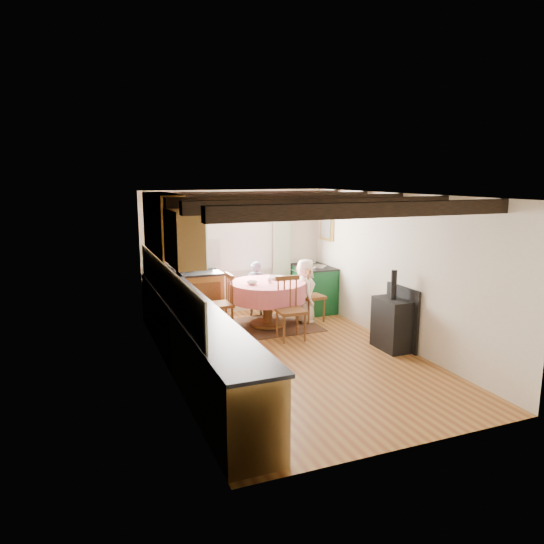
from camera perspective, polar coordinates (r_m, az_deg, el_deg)
name	(u,v)px	position (r m, az deg, el deg)	size (l,w,h in m)	color
floor	(292,357)	(7.59, 2.28, -9.63)	(3.60, 5.50, 0.00)	#A37332
ceiling	(293,195)	(7.11, 2.43, 8.79)	(3.60, 5.50, 0.00)	white
wall_back	(235,252)	(9.79, -4.26, 2.29)	(3.60, 0.00, 2.40)	silver
wall_front	(411,332)	(4.96, 15.58, -6.65)	(3.60, 0.00, 2.40)	silver
wall_left	(168,289)	(6.73, -11.77, -1.85)	(0.00, 5.50, 2.40)	silver
wall_right	(396,270)	(8.15, 13.98, 0.25)	(0.00, 5.50, 2.40)	silver
beam_a	(372,210)	(5.36, 11.31, 6.95)	(3.60, 0.16, 0.16)	black
beam_b	(327,205)	(6.22, 6.24, 7.61)	(3.60, 0.16, 0.16)	black
beam_c	(293,201)	(7.11, 2.42, 8.07)	(3.60, 0.16, 0.16)	black
beam_d	(267,198)	(8.04, -0.54, 8.40)	(3.60, 0.16, 0.16)	black
beam_e	(247,196)	(8.97, -2.89, 8.65)	(3.60, 0.16, 0.16)	black
splash_left	(165,284)	(7.03, -12.04, -1.34)	(0.02, 4.50, 0.55)	beige
splash_back	(184,255)	(9.52, -9.97, 1.91)	(1.40, 0.02, 0.55)	beige
base_cabinet_left	(192,341)	(6.99, -9.09, -7.75)	(0.60, 5.30, 0.88)	brown
base_cabinet_back	(186,298)	(9.39, -9.76, -2.94)	(1.30, 0.60, 0.88)	brown
worktop_left	(192,308)	(6.87, -9.04, -4.09)	(0.64, 5.30, 0.04)	black
worktop_back	(185,274)	(9.27, -9.82, -0.21)	(1.30, 0.64, 0.04)	black
wall_cabinet_glass	(163,223)	(7.82, -12.33, 5.44)	(0.34, 1.80, 0.90)	brown
wall_cabinet_solid	(184,238)	(6.36, -10.02, 3.87)	(0.34, 0.90, 0.70)	brown
window_frame	(240,231)	(9.75, -3.70, 4.64)	(1.34, 0.03, 1.54)	white
window_pane	(240,231)	(9.76, -3.71, 4.64)	(1.20, 0.01, 1.40)	white
curtain_left	(198,260)	(9.51, -8.38, 1.34)	(0.35, 0.10, 2.10)	silver
curtain_right	(282,255)	(10.04, 1.10, 1.95)	(0.35, 0.10, 2.10)	silver
curtain_rod	(241,200)	(9.63, -3.59, 8.14)	(0.03, 0.03, 2.00)	black
wall_picture	(327,225)	(10.00, 6.25, 5.32)	(0.04, 0.50, 0.60)	gold
wall_plate	(285,225)	(10.06, 1.48, 5.42)	(0.30, 0.30, 0.02)	silver
rug	(268,326)	(9.06, -0.48, -6.14)	(1.74, 1.35, 0.01)	brown
dining_table	(268,304)	(8.95, -0.49, -3.70)	(1.34, 1.34, 0.81)	#C45F4C
chair_near	(291,309)	(8.21, 2.17, -4.20)	(0.45, 0.47, 1.04)	brown
chair_left	(220,302)	(8.73, -5.94, -3.47)	(0.43, 0.45, 1.00)	brown
chair_right	(311,294)	(9.27, 4.49, -2.56)	(0.44, 0.46, 1.02)	brown
aga_range	(313,288)	(10.03, 4.67, -1.81)	(0.65, 1.00, 0.92)	#0D4B22
cast_iron_stove	(393,310)	(7.95, 13.56, -4.24)	(0.38, 0.63, 1.25)	black
child_far	(256,288)	(9.64, -1.87, -1.87)	(0.39, 0.25, 1.06)	#454A5B
child_right	(305,291)	(9.19, 3.78, -2.16)	(0.57, 0.37, 1.17)	white
bowl_a	(275,278)	(9.09, 0.36, -0.66)	(0.24, 0.24, 0.06)	silver
bowl_b	(252,283)	(8.67, -2.27, -1.24)	(0.19, 0.19, 0.06)	silver
cup	(270,280)	(8.80, -0.24, -0.96)	(0.09, 0.09, 0.08)	silver
canister_tall	(173,268)	(9.24, -11.25, 0.50)	(0.12, 0.12, 0.21)	#262628
canister_wide	(189,267)	(9.36, -9.39, 0.62)	(0.17, 0.17, 0.19)	#262628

